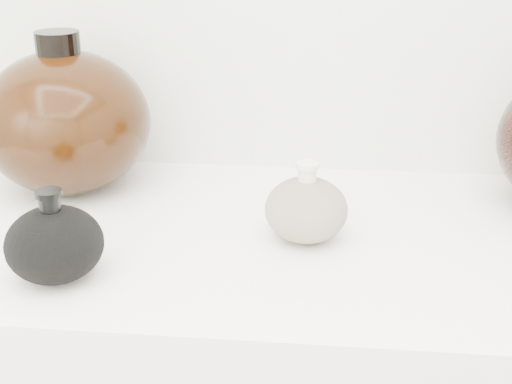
# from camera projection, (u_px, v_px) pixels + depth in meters

# --- Properties ---
(black_gourd_vase) EXTENTS (0.14, 0.14, 0.11)m
(black_gourd_vase) POSITION_uv_depth(u_px,v_px,m) (55.00, 244.00, 0.82)
(black_gourd_vase) COLOR black
(black_gourd_vase) RESTS_ON display_counter
(cream_gourd_vase) EXTENTS (0.12, 0.12, 0.11)m
(cream_gourd_vase) POSITION_uv_depth(u_px,v_px,m) (306.00, 209.00, 0.92)
(cream_gourd_vase) COLOR beige
(cream_gourd_vase) RESTS_ON display_counter
(left_round_pot) EXTENTS (0.26, 0.26, 0.24)m
(left_round_pot) POSITION_uv_depth(u_px,v_px,m) (66.00, 121.00, 1.05)
(left_round_pot) COLOR black
(left_round_pot) RESTS_ON display_counter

